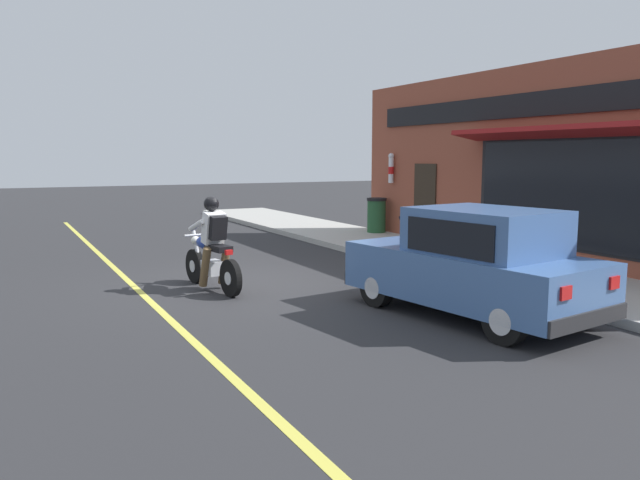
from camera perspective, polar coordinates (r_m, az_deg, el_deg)
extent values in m
plane|color=#2B2B2D|center=(11.31, -6.90, -4.07)|extent=(80.00, 80.00, 0.00)
cube|color=#ADAAA3|center=(16.08, 5.33, -0.31)|extent=(2.60, 22.00, 0.14)
cube|color=#D1C64C|center=(13.73, -18.42, -2.31)|extent=(0.12, 19.80, 0.01)
cube|color=brown|center=(14.21, 18.45, 6.51)|extent=(0.50, 11.78, 4.20)
cube|color=black|center=(13.04, 22.16, 3.85)|extent=(0.04, 4.95, 2.10)
cube|color=black|center=(13.05, 22.20, 3.85)|extent=(0.02, 5.18, 2.20)
cube|color=#2D2319|center=(16.52, 9.55, 3.25)|extent=(0.04, 0.90, 2.10)
cube|color=maroon|center=(12.78, 21.46, 9.20)|extent=(0.81, 5.65, 0.24)
cube|color=black|center=(14.05, 17.85, 11.63)|extent=(0.06, 10.01, 0.50)
cylinder|color=white|center=(17.63, 6.51, 6.35)|extent=(0.14, 0.14, 0.70)
cylinder|color=red|center=(17.63, 6.51, 6.35)|extent=(0.15, 0.15, 0.20)
sphere|color=silver|center=(17.62, 6.53, 7.65)|extent=(0.16, 0.16, 0.16)
cylinder|color=black|center=(11.57, -11.36, -2.34)|extent=(0.19, 0.63, 0.62)
cylinder|color=silver|center=(11.57, -11.36, -2.34)|extent=(0.15, 0.23, 0.22)
cylinder|color=black|center=(10.33, -8.16, -3.47)|extent=(0.19, 0.63, 0.62)
cylinder|color=silver|center=(10.33, -8.16, -3.47)|extent=(0.15, 0.23, 0.22)
cube|color=silver|center=(10.88, -9.75, -2.50)|extent=(0.33, 0.44, 0.24)
ellipsoid|color=#1E3899|center=(11.04, -10.36, -0.21)|extent=(0.37, 0.56, 0.24)
cube|color=black|center=(10.62, -9.25, -0.72)|extent=(0.34, 0.59, 0.10)
cylinder|color=silver|center=(11.43, -11.19, -0.86)|extent=(0.12, 0.33, 0.68)
cylinder|color=silver|center=(11.28, -10.98, 0.47)|extent=(0.56, 0.12, 0.04)
sphere|color=silver|center=(11.45, -11.32, -0.04)|extent=(0.16, 0.16, 0.16)
cylinder|color=silver|center=(10.62, -8.01, -3.27)|extent=(0.16, 0.56, 0.08)
cube|color=red|center=(10.30, -8.34, -1.13)|extent=(0.13, 0.08, 0.08)
cylinder|color=brown|center=(10.74, -10.45, -2.44)|extent=(0.19, 0.37, 0.71)
cylinder|color=brown|center=(10.89, -8.74, -2.26)|extent=(0.19, 0.37, 0.71)
cube|color=silver|center=(10.74, -9.71, 1.09)|extent=(0.38, 0.37, 0.57)
cylinder|color=silver|center=(10.87, -11.22, 1.34)|extent=(0.16, 0.53, 0.26)
cylinder|color=silver|center=(11.04, -9.33, 1.48)|extent=(0.16, 0.53, 0.26)
sphere|color=black|center=(10.76, -9.90, 3.29)|extent=(0.26, 0.26, 0.26)
cube|color=black|center=(10.59, -9.34, 1.11)|extent=(0.31, 0.28, 0.42)
cylinder|color=black|center=(9.59, 5.18, -4.34)|extent=(0.26, 0.62, 0.60)
cylinder|color=silver|center=(9.59, 5.18, -4.34)|extent=(0.24, 0.35, 0.33)
cylinder|color=black|center=(10.57, 11.14, -3.34)|extent=(0.26, 0.62, 0.60)
cylinder|color=silver|center=(10.57, 11.14, -3.34)|extent=(0.24, 0.35, 0.33)
cylinder|color=black|center=(7.97, 16.55, -7.11)|extent=(0.26, 0.62, 0.60)
cylinder|color=silver|center=(7.97, 16.55, -7.11)|extent=(0.24, 0.35, 0.33)
cylinder|color=black|center=(9.13, 22.17, -5.51)|extent=(0.26, 0.62, 0.60)
cylinder|color=silver|center=(9.13, 22.17, -5.51)|extent=(0.24, 0.35, 0.33)
cube|color=#42669E|center=(9.20, 13.52, -3.14)|extent=(2.14, 3.89, 0.70)
cube|color=#42669E|center=(8.94, 14.85, 0.66)|extent=(1.69, 2.08, 0.66)
cube|color=black|center=(9.52, 10.82, 0.89)|extent=(1.36, 0.53, 0.51)
cube|color=black|center=(8.40, 11.67, 0.19)|extent=(0.24, 1.51, 0.46)
cube|color=black|center=(9.51, 17.65, 0.84)|extent=(0.24, 1.51, 0.46)
cube|color=silver|center=(10.15, 3.70, -1.25)|extent=(0.24, 0.07, 0.14)
cube|color=red|center=(7.67, 21.54, -4.53)|extent=(0.20, 0.07, 0.16)
cube|color=silver|center=(10.81, 7.89, -0.76)|extent=(0.24, 0.07, 0.14)
cube|color=red|center=(8.53, 25.29, -3.55)|extent=(0.20, 0.07, 0.16)
cube|color=#28282B|center=(10.51, 5.94, -3.01)|extent=(1.61, 0.34, 0.20)
cube|color=#28282B|center=(8.20, 23.19, -6.66)|extent=(1.61, 0.34, 0.20)
cylinder|color=#23512D|center=(17.80, 5.19, 2.15)|extent=(0.52, 0.52, 0.90)
cylinder|color=black|center=(17.76, 5.20, 3.72)|extent=(0.56, 0.56, 0.08)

